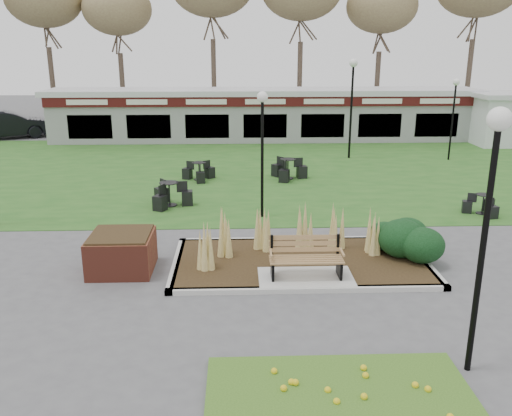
{
  "coord_description": "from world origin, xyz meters",
  "views": [
    {
      "loc": [
        -1.57,
        -11.4,
        5.3
      ],
      "look_at": [
        -1.09,
        2.0,
        1.25
      ],
      "focal_mm": 38.0,
      "sensor_mm": 36.0,
      "label": 1
    }
  ],
  "objects_px": {
    "brick_planter": "(122,252)",
    "food_pavilion": "(264,114)",
    "lamp_post_mid_left": "(262,127)",
    "lamp_post_far_right": "(352,87)",
    "bistro_set_d": "(288,172)",
    "bistro_set_a": "(170,198)",
    "bistro_set_c": "(482,207)",
    "lamp_post_mid_right": "(454,101)",
    "service_hut": "(510,118)",
    "park_bench": "(306,257)",
    "lamp_post_near_right": "(491,186)",
    "bistro_set_b": "(199,174)",
    "car_black": "(8,125)"
  },
  "relations": [
    {
      "from": "brick_planter",
      "to": "food_pavilion",
      "type": "distance_m",
      "value": 19.49
    },
    {
      "from": "brick_planter",
      "to": "lamp_post_mid_left",
      "type": "xyz_separation_m",
      "value": [
        3.61,
        4.14,
        2.42
      ]
    },
    {
      "from": "lamp_post_far_right",
      "to": "bistro_set_d",
      "type": "height_order",
      "value": "lamp_post_far_right"
    },
    {
      "from": "food_pavilion",
      "to": "bistro_set_a",
      "type": "distance_m",
      "value": 14.08
    },
    {
      "from": "lamp_post_mid_left",
      "to": "bistro_set_c",
      "type": "relative_size",
      "value": 3.32
    },
    {
      "from": "brick_planter",
      "to": "lamp_post_mid_right",
      "type": "distance_m",
      "value": 18.37
    },
    {
      "from": "bistro_set_d",
      "to": "service_hut",
      "type": "bearing_deg",
      "value": 30.89
    },
    {
      "from": "park_bench",
      "to": "brick_planter",
      "type": "height_order",
      "value": "park_bench"
    },
    {
      "from": "lamp_post_far_right",
      "to": "food_pavilion",
      "type": "bearing_deg",
      "value": 124.84
    },
    {
      "from": "lamp_post_mid_right",
      "to": "lamp_post_far_right",
      "type": "bearing_deg",
      "value": 172.84
    },
    {
      "from": "brick_planter",
      "to": "lamp_post_near_right",
      "type": "bearing_deg",
      "value": -33.82
    },
    {
      "from": "bistro_set_d",
      "to": "brick_planter",
      "type": "bearing_deg",
      "value": -118.01
    },
    {
      "from": "lamp_post_far_right",
      "to": "bistro_set_c",
      "type": "xyz_separation_m",
      "value": [
        2.52,
        -9.2,
        -3.19
      ]
    },
    {
      "from": "park_bench",
      "to": "lamp_post_mid_right",
      "type": "xyz_separation_m",
      "value": [
        8.58,
        13.55,
        2.2
      ]
    },
    {
      "from": "lamp_post_mid_right",
      "to": "bistro_set_c",
      "type": "relative_size",
      "value": 3.2
    },
    {
      "from": "brick_planter",
      "to": "bistro_set_b",
      "type": "xyz_separation_m",
      "value": [
        1.28,
        9.16,
        -0.21
      ]
    },
    {
      "from": "bistro_set_b",
      "to": "lamp_post_mid_left",
      "type": "bearing_deg",
      "value": -65.09
    },
    {
      "from": "lamp_post_mid_left",
      "to": "bistro_set_d",
      "type": "distance_m",
      "value": 5.86
    },
    {
      "from": "service_hut",
      "to": "bistro_set_b",
      "type": "relative_size",
      "value": 3.24
    },
    {
      "from": "bistro_set_a",
      "to": "bistro_set_c",
      "type": "xyz_separation_m",
      "value": [
        10.29,
        -1.3,
        -0.06
      ]
    },
    {
      "from": "park_bench",
      "to": "lamp_post_near_right",
      "type": "distance_m",
      "value": 5.14
    },
    {
      "from": "bistro_set_c",
      "to": "lamp_post_far_right",
      "type": "bearing_deg",
      "value": 105.32
    },
    {
      "from": "park_bench",
      "to": "bistro_set_b",
      "type": "relative_size",
      "value": 1.25
    },
    {
      "from": "lamp_post_near_right",
      "to": "bistro_set_a",
      "type": "relative_size",
      "value": 2.87
    },
    {
      "from": "bistro_set_c",
      "to": "car_black",
      "type": "xyz_separation_m",
      "value": [
        -21.45,
        15.81,
        0.57
      ]
    },
    {
      "from": "service_hut",
      "to": "bistro_set_d",
      "type": "height_order",
      "value": "service_hut"
    },
    {
      "from": "bistro_set_a",
      "to": "bistro_set_d",
      "type": "bearing_deg",
      "value": 40.41
    },
    {
      "from": "bistro_set_a",
      "to": "brick_planter",
      "type": "bearing_deg",
      "value": -95.32
    },
    {
      "from": "food_pavilion",
      "to": "car_black",
      "type": "distance_m",
      "value": 15.09
    },
    {
      "from": "lamp_post_far_right",
      "to": "lamp_post_mid_left",
      "type": "bearing_deg",
      "value": -116.78
    },
    {
      "from": "lamp_post_near_right",
      "to": "lamp_post_mid_left",
      "type": "height_order",
      "value": "lamp_post_near_right"
    },
    {
      "from": "brick_planter",
      "to": "bistro_set_a",
      "type": "bearing_deg",
      "value": 84.68
    },
    {
      "from": "brick_planter",
      "to": "car_black",
      "type": "distance_m",
      "value": 22.66
    },
    {
      "from": "lamp_post_mid_left",
      "to": "bistro_set_b",
      "type": "bearing_deg",
      "value": 114.91
    },
    {
      "from": "lamp_post_far_right",
      "to": "bistro_set_b",
      "type": "xyz_separation_m",
      "value": [
        -7.0,
        -4.23,
        -3.16
      ]
    },
    {
      "from": "service_hut",
      "to": "lamp_post_mid_left",
      "type": "bearing_deg",
      "value": -138.0
    },
    {
      "from": "lamp_post_near_right",
      "to": "park_bench",
      "type": "bearing_deg",
      "value": 121.71
    },
    {
      "from": "lamp_post_near_right",
      "to": "food_pavilion",
      "type": "bearing_deg",
      "value": 95.64
    },
    {
      "from": "service_hut",
      "to": "lamp_post_mid_left",
      "type": "distance_m",
      "value": 19.28
    },
    {
      "from": "lamp_post_far_right",
      "to": "bistro_set_c",
      "type": "distance_m",
      "value": 10.06
    },
    {
      "from": "lamp_post_mid_left",
      "to": "car_black",
      "type": "distance_m",
      "value": 21.43
    },
    {
      "from": "bistro_set_d",
      "to": "bistro_set_c",
      "type": "bearing_deg",
      "value": -40.53
    },
    {
      "from": "car_black",
      "to": "food_pavilion",
      "type": "bearing_deg",
      "value": -118.66
    },
    {
      "from": "bistro_set_c",
      "to": "lamp_post_mid_left",
      "type": "bearing_deg",
      "value": -179.58
    },
    {
      "from": "lamp_post_near_right",
      "to": "car_black",
      "type": "height_order",
      "value": "lamp_post_near_right"
    },
    {
      "from": "lamp_post_mid_left",
      "to": "brick_planter",
      "type": "bearing_deg",
      "value": -131.14
    },
    {
      "from": "park_bench",
      "to": "bistro_set_c",
      "type": "xyz_separation_m",
      "value": [
        6.4,
        4.94,
        -0.35
      ]
    },
    {
      "from": "lamp_post_mid_left",
      "to": "lamp_post_far_right",
      "type": "distance_m",
      "value": 10.38
    },
    {
      "from": "brick_planter",
      "to": "lamp_post_near_right",
      "type": "relative_size",
      "value": 0.34
    },
    {
      "from": "brick_planter",
      "to": "service_hut",
      "type": "bearing_deg",
      "value": 43.52
    }
  ]
}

